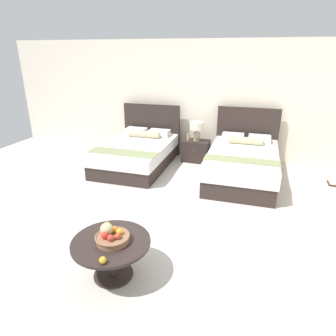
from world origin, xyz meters
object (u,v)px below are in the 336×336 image
(bed_near_corner, at_px, (242,163))
(nightstand, at_px, (196,151))
(table_lamp, at_px, (197,128))
(fruit_bowl, at_px, (112,236))
(loose_orange, at_px, (107,225))
(loose_apple, at_px, (103,260))
(bed_near_window, at_px, (137,153))
(vase, at_px, (188,137))
(coffee_table, at_px, (112,249))

(bed_near_corner, height_order, nightstand, bed_near_corner)
(table_lamp, relative_size, fruit_bowl, 1.11)
(nightstand, distance_m, loose_orange, 3.84)
(loose_apple, distance_m, loose_orange, 0.62)
(bed_near_window, bearing_deg, fruit_bowl, -70.20)
(table_lamp, bearing_deg, fruit_bowl, -89.46)
(bed_near_corner, bearing_deg, vase, 152.91)
(vase, distance_m, fruit_bowl, 4.00)
(vase, height_order, loose_orange, vase)
(vase, xyz_separation_m, loose_apple, (0.31, -4.35, -0.06))
(loose_orange, bearing_deg, loose_apple, -64.31)
(table_lamp, bearing_deg, coffee_table, -89.65)
(bed_near_corner, distance_m, loose_apple, 3.82)
(vase, bearing_deg, table_lamp, 18.47)
(nightstand, bearing_deg, table_lamp, 90.00)
(bed_near_window, distance_m, fruit_bowl, 3.55)
(fruit_bowl, bearing_deg, loose_apple, -74.96)
(bed_near_corner, relative_size, fruit_bowl, 5.78)
(bed_near_window, xyz_separation_m, table_lamp, (1.16, 0.72, 0.47))
(coffee_table, bearing_deg, fruit_bowl, 4.24)
(loose_apple, xyz_separation_m, loose_orange, (-0.27, 0.56, 0.01))
(bed_near_window, xyz_separation_m, bed_near_corner, (2.28, -0.00, 0.03))
(nightstand, distance_m, fruit_bowl, 4.04)
(fruit_bowl, distance_m, loose_apple, 0.37)
(table_lamp, height_order, coffee_table, table_lamp)
(bed_near_window, relative_size, bed_near_corner, 0.98)
(bed_near_window, height_order, vase, bed_near_window)
(table_lamp, bearing_deg, loose_apple, -88.27)
(fruit_bowl, bearing_deg, bed_near_corner, 72.04)
(bed_near_window, distance_m, coffee_table, 3.54)
(bed_near_window, xyz_separation_m, loose_apple, (1.29, -3.69, 0.20))
(nightstand, xyz_separation_m, loose_orange, (-0.14, -3.83, 0.26))
(bed_near_window, relative_size, table_lamp, 5.08)
(loose_orange, bearing_deg, bed_near_corner, 68.15)
(nightstand, bearing_deg, vase, -167.45)
(vase, distance_m, loose_orange, 3.79)
(vase, xyz_separation_m, fruit_bowl, (0.22, -3.99, -0.04))
(loose_orange, bearing_deg, nightstand, 87.97)
(nightstand, relative_size, table_lamp, 1.42)
(coffee_table, xyz_separation_m, fruit_bowl, (0.01, 0.00, 0.18))
(vase, xyz_separation_m, loose_orange, (0.04, -3.79, -0.06))
(bed_near_window, relative_size, coffee_table, 2.46)
(table_lamp, distance_m, coffee_table, 4.07)
(bed_near_corner, distance_m, coffee_table, 3.50)
(vase, relative_size, loose_apple, 2.04)
(table_lamp, relative_size, coffee_table, 0.48)
(nightstand, height_order, table_lamp, table_lamp)
(coffee_table, bearing_deg, bed_near_window, 109.59)
(nightstand, relative_size, coffee_table, 0.68)
(fruit_bowl, relative_size, loose_apple, 5.19)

